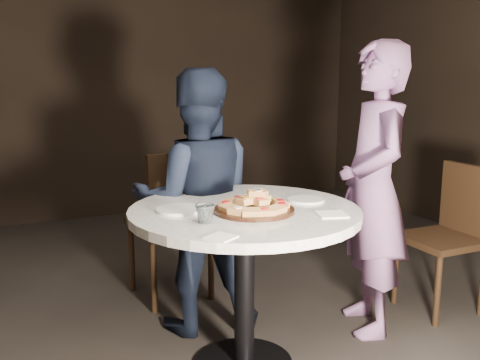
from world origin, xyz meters
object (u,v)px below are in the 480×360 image
(focaccia_pile, at_px, (254,203))
(table, at_px, (244,239))
(water_glass, at_px, (205,214))
(serving_board, at_px, (254,210))
(chair_far, at_px, (176,215))
(diner_teal, at_px, (373,190))
(chair_right, at_px, (453,227))
(diner_navy, at_px, (196,202))

(focaccia_pile, bearing_deg, table, 95.91)
(table, bearing_deg, water_glass, -149.26)
(table, xyz_separation_m, serving_board, (0.01, -0.09, 0.17))
(serving_board, distance_m, focaccia_pile, 0.03)
(table, height_order, chair_far, chair_far)
(table, bearing_deg, diner_teal, 6.05)
(focaccia_pile, xyz_separation_m, diner_teal, (0.86, 0.18, -0.05))
(chair_far, relative_size, chair_right, 1.10)
(serving_board, bearing_deg, chair_right, 6.69)
(serving_board, height_order, chair_right, chair_right)
(chair_right, height_order, diner_navy, diner_navy)
(focaccia_pile, relative_size, water_glass, 3.97)
(serving_board, distance_m, chair_far, 1.07)
(serving_board, xyz_separation_m, diner_navy, (-0.05, 0.63, -0.09))
(diner_teal, bearing_deg, diner_navy, -95.86)
(focaccia_pile, bearing_deg, chair_right, 6.68)
(diner_navy, xyz_separation_m, diner_teal, (0.91, -0.45, 0.08))
(table, distance_m, serving_board, 0.19)
(focaccia_pile, distance_m, chair_far, 1.08)
(serving_board, bearing_deg, diner_teal, 11.80)
(table, height_order, chair_right, chair_right)
(chair_right, xyz_separation_m, diner_teal, (-0.66, 0.00, 0.31))
(table, distance_m, diner_navy, 0.55)
(water_glass, distance_m, chair_right, 1.85)
(serving_board, bearing_deg, water_glass, -165.19)
(chair_right, bearing_deg, table, -85.36)
(water_glass, distance_m, diner_navy, 0.76)
(focaccia_pile, distance_m, water_glass, 0.29)
(focaccia_pile, height_order, chair_right, focaccia_pile)
(chair_right, height_order, diner_teal, diner_teal)
(water_glass, bearing_deg, diner_navy, 71.87)
(serving_board, xyz_separation_m, water_glass, (-0.28, -0.07, 0.03))
(chair_far, bearing_deg, focaccia_pile, 87.20)
(serving_board, bearing_deg, chair_far, 92.07)
(chair_right, relative_size, diner_navy, 0.61)
(water_glass, height_order, chair_far, chair_far)
(table, xyz_separation_m, focaccia_pile, (0.01, -0.09, 0.20))
(chair_far, bearing_deg, table, 86.86)
(serving_board, relative_size, chair_far, 0.38)
(water_glass, height_order, chair_right, water_glass)
(water_glass, xyz_separation_m, diner_navy, (0.23, 0.71, -0.13))
(table, relative_size, diner_teal, 0.76)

